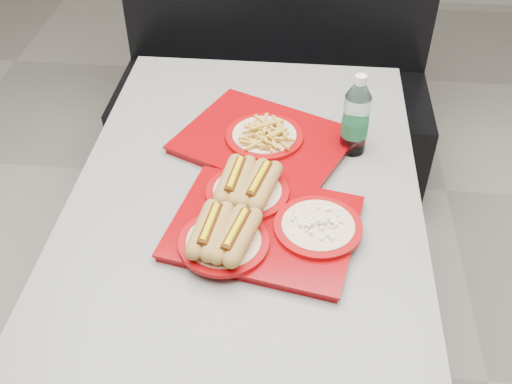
# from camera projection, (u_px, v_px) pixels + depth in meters

# --- Properties ---
(ground) EXTENTS (6.00, 6.00, 0.00)m
(ground) POSITION_uv_depth(u_px,v_px,m) (247.00, 361.00, 2.03)
(ground) COLOR gray
(ground) RESTS_ON ground
(diner_table) EXTENTS (0.92, 1.42, 0.75)m
(diner_table) POSITION_uv_depth(u_px,v_px,m) (245.00, 242.00, 1.64)
(diner_table) COLOR black
(diner_table) RESTS_ON ground
(booth_bench) EXTENTS (1.30, 0.57, 1.35)m
(booth_bench) POSITION_uv_depth(u_px,v_px,m) (273.00, 89.00, 2.58)
(booth_bench) COLOR black
(booth_bench) RESTS_ON ground
(tray_near) EXTENTS (0.49, 0.42, 0.09)m
(tray_near) POSITION_uv_depth(u_px,v_px,m) (257.00, 219.00, 1.43)
(tray_near) COLOR #810307
(tray_near) RESTS_ON diner_table
(tray_far) EXTENTS (0.55, 0.51, 0.09)m
(tray_far) POSITION_uv_depth(u_px,v_px,m) (264.00, 138.00, 1.68)
(tray_far) COLOR #810307
(tray_far) RESTS_ON diner_table
(water_bottle) EXTENTS (0.07, 0.07, 0.24)m
(water_bottle) POSITION_uv_depth(u_px,v_px,m) (356.00, 119.00, 1.62)
(water_bottle) COLOR silver
(water_bottle) RESTS_ON diner_table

